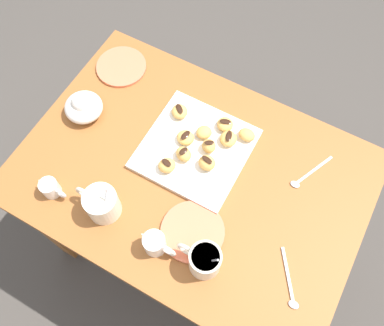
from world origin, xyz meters
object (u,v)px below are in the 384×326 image
(coffee_mug_cream_left, at_px, (204,260))
(beignet_2, at_px, (247,135))
(ice_cream_bowl, at_px, (83,106))
(chocolate_sauce_pitcher, at_px, (50,188))
(beignet_7, at_px, (184,154))
(cream_pitcher_white, at_px, (155,243))
(beignet_3, at_px, (204,132))
(beignet_6, at_px, (167,165))
(beignet_9, at_px, (209,146))
(beignet_5, at_px, (186,138))
(beignet_4, at_px, (207,163))
(dining_table, at_px, (192,191))
(beignet_1, at_px, (228,139))
(pastry_plate_square, at_px, (196,149))
(coffee_mug_cream_right, at_px, (101,203))
(beignet_0, at_px, (225,124))
(saucer_coral_right, at_px, (193,232))
(saucer_coral_left, at_px, (121,67))
(beignet_8, at_px, (180,112))

(coffee_mug_cream_left, relative_size, beignet_2, 2.94)
(ice_cream_bowl, xyz_separation_m, chocolate_sauce_pitcher, (-0.07, 0.27, -0.01))
(beignet_7, bearing_deg, cream_pitcher_white, 103.77)
(beignet_3, xyz_separation_m, beignet_6, (0.04, 0.15, 0.00))
(beignet_6, height_order, beignet_9, beignet_9)
(cream_pitcher_white, relative_size, beignet_2, 2.03)
(ice_cream_bowl, height_order, beignet_9, ice_cream_bowl)
(beignet_5, height_order, beignet_9, beignet_9)
(beignet_6, bearing_deg, ice_cream_bowl, -8.19)
(chocolate_sauce_pitcher, bearing_deg, beignet_3, -128.70)
(cream_pitcher_white, relative_size, ice_cream_bowl, 0.88)
(beignet_3, bearing_deg, beignet_4, 122.94)
(cream_pitcher_white, xyz_separation_m, beignet_9, (0.01, -0.33, -0.00))
(dining_table, height_order, beignet_6, beignet_6)
(beignet_1, bearing_deg, beignet_6, 55.17)
(pastry_plate_square, distance_m, cream_pitcher_white, 0.32)
(coffee_mug_cream_right, xyz_separation_m, beignet_4, (-0.19, -0.26, -0.01))
(beignet_5, distance_m, beignet_6, 0.11)
(coffee_mug_cream_right, xyz_separation_m, beignet_2, (-0.25, -0.40, -0.02))
(beignet_0, xyz_separation_m, beignet_3, (0.04, 0.06, -0.00))
(beignet_1, height_order, beignet_4, beignet_4)
(beignet_2, relative_size, beignet_3, 1.07)
(coffee_mug_cream_left, relative_size, beignet_0, 2.98)
(saucer_coral_right, bearing_deg, pastry_plate_square, -63.06)
(saucer_coral_right, bearing_deg, cream_pitcher_white, 51.93)
(saucer_coral_left, distance_m, beignet_6, 0.42)
(beignet_7, bearing_deg, beignet_0, -111.81)
(coffee_mug_cream_left, bearing_deg, dining_table, -54.08)
(beignet_5, xyz_separation_m, beignet_7, (-0.02, 0.05, 0.00))
(saucer_coral_right, relative_size, beignet_0, 3.53)
(beignet_3, height_order, beignet_8, same)
(cream_pitcher_white, relative_size, beignet_4, 2.07)
(saucer_coral_left, bearing_deg, beignet_3, 164.53)
(cream_pitcher_white, bearing_deg, beignet_7, -76.23)
(pastry_plate_square, bearing_deg, beignet_3, -91.37)
(coffee_mug_cream_left, relative_size, beignet_3, 3.15)
(ice_cream_bowl, relative_size, beignet_9, 2.70)
(beignet_6, bearing_deg, beignet_5, -90.58)
(beignet_0, bearing_deg, cream_pitcher_white, 90.79)
(coffee_mug_cream_left, height_order, beignet_5, coffee_mug_cream_left)
(beignet_4, relative_size, beignet_7, 1.00)
(coffee_mug_cream_left, bearing_deg, beignet_4, -63.50)
(beignet_7, height_order, beignet_8, beignet_7)
(beignet_2, relative_size, beignet_9, 1.17)
(pastry_plate_square, relative_size, ice_cream_bowl, 2.58)
(pastry_plate_square, bearing_deg, beignet_7, 70.31)
(coffee_mug_cream_left, relative_size, beignet_1, 2.78)
(chocolate_sauce_pitcher, distance_m, beignet_9, 0.47)
(dining_table, distance_m, beignet_9, 0.20)
(saucer_coral_right, bearing_deg, beignet_9, -71.90)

